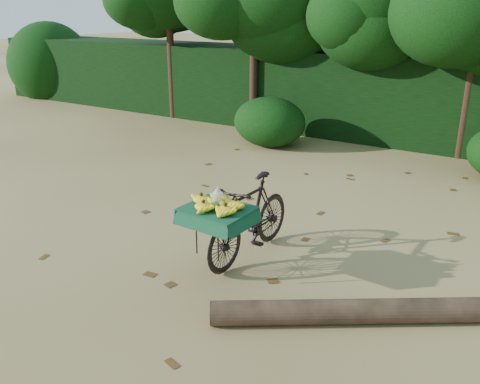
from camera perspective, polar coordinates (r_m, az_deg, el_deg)
The scene contains 7 objects.
ground at distance 5.78m, azimuth 8.50°, elevation -8.39°, with size 80.00×80.00×0.00m, color tan.
vendor_bicycle at distance 5.75m, azimuth 0.98°, elevation -2.89°, with size 0.71×1.70×0.96m.
fallen_log at distance 4.95m, azimuth 15.83°, elevation -12.73°, with size 0.23×0.23×3.18m, color brown.
hedge_backdrop at distance 11.31m, azimuth 22.16°, elevation 9.37°, with size 26.00×1.80×1.80m, color black.
tree_row at distance 10.54m, azimuth 18.52°, elevation 15.18°, with size 14.50×2.00×4.00m, color black, non-canonical shape.
bush_clumps at distance 9.39m, azimuth 22.38°, elevation 4.54°, with size 8.80×1.70×0.90m, color black, non-canonical shape.
leaf_litter at distance 6.31m, azimuth 10.94°, elevation -5.89°, with size 7.00×7.30×0.01m, color #4C3214, non-canonical shape.
Camera 1 is at (1.96, -4.69, 2.74)m, focal length 38.00 mm.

